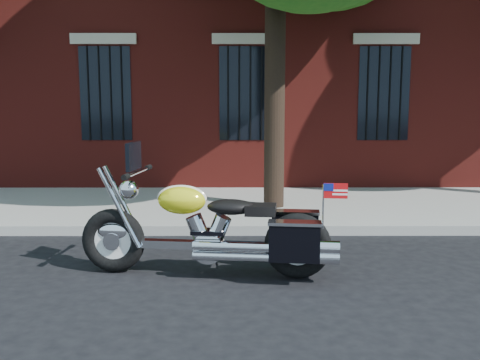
{
  "coord_description": "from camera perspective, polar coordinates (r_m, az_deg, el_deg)",
  "views": [
    {
      "loc": [
        -0.14,
        -6.59,
        1.98
      ],
      "look_at": [
        -0.12,
        0.8,
        0.93
      ],
      "focal_mm": 40.0,
      "sensor_mm": 36.0,
      "label": 1
    }
  ],
  "objects": [
    {
      "name": "ground",
      "position": [
        6.89,
        0.99,
        -8.61
      ],
      "size": [
        120.0,
        120.0,
        0.0
      ],
      "primitive_type": "plane",
      "color": "black",
      "rests_on": "ground"
    },
    {
      "name": "curb",
      "position": [
        8.2,
        0.8,
        -5.33
      ],
      "size": [
        40.0,
        0.16,
        0.15
      ],
      "primitive_type": "cube",
      "color": "gray",
      "rests_on": "ground"
    },
    {
      "name": "sidewalk",
      "position": [
        10.04,
        0.62,
        -2.83
      ],
      "size": [
        40.0,
        3.6,
        0.15
      ],
      "primitive_type": "cube",
      "color": "gray",
      "rests_on": "ground"
    },
    {
      "name": "motorcycle",
      "position": [
        6.17,
        -2.49,
        -5.58
      ],
      "size": [
        3.01,
        1.07,
        1.54
      ],
      "rotation": [
        0.0,
        0.0,
        -0.12
      ],
      "color": "black",
      "rests_on": "ground"
    }
  ]
}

